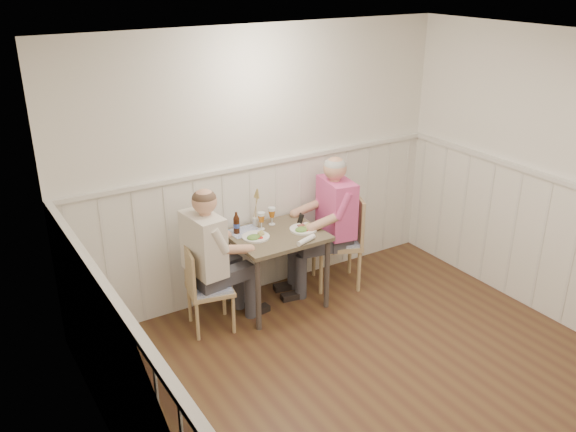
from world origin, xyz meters
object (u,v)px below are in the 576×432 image
at_px(chair_left, 204,286).
at_px(grass_vase, 255,209).
at_px(man_in_pink, 332,233).
at_px(beer_bottle, 236,224).
at_px(dining_table, 277,244).
at_px(chair_right, 342,237).
at_px(diner_cream, 209,270).

distance_m(chair_left, grass_vase, 0.89).
distance_m(man_in_pink, beer_bottle, 1.02).
xyz_separation_m(dining_table, beer_bottle, (-0.32, 0.20, 0.20)).
height_order(chair_right, man_in_pink, man_in_pink).
height_order(chair_left, man_in_pink, man_in_pink).
bearing_deg(grass_vase, diner_cream, -156.19).
bearing_deg(diner_cream, dining_table, 0.82).
distance_m(chair_right, beer_bottle, 1.16).
relative_size(chair_left, man_in_pink, 0.57).
bearing_deg(dining_table, man_in_pink, 1.88).
bearing_deg(man_in_pink, grass_vase, 161.82).
bearing_deg(diner_cream, beer_bottle, 28.42).
bearing_deg(chair_left, man_in_pink, 2.08).
relative_size(dining_table, grass_vase, 2.14).
xyz_separation_m(beer_bottle, grass_vase, (0.23, 0.06, 0.08)).
xyz_separation_m(chair_right, beer_bottle, (-1.09, 0.19, 0.32)).
relative_size(chair_left, beer_bottle, 3.79).
height_order(chair_right, beer_bottle, beer_bottle).
relative_size(diner_cream, grass_vase, 3.44).
bearing_deg(chair_right, man_in_pink, 175.92).
relative_size(beer_bottle, grass_vase, 0.54).
height_order(dining_table, diner_cream, diner_cream).
xyz_separation_m(dining_table, chair_right, (0.78, 0.01, -0.12)).
distance_m(chair_left, diner_cream, 0.15).
distance_m(beer_bottle, grass_vase, 0.25).
bearing_deg(grass_vase, beer_bottle, -164.69).
height_order(man_in_pink, diner_cream, man_in_pink).
xyz_separation_m(chair_left, beer_bottle, (0.45, 0.23, 0.41)).
relative_size(chair_right, diner_cream, 0.71).
relative_size(man_in_pink, grass_vase, 3.57).
relative_size(chair_right, grass_vase, 2.44).
distance_m(chair_right, diner_cream, 1.48).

